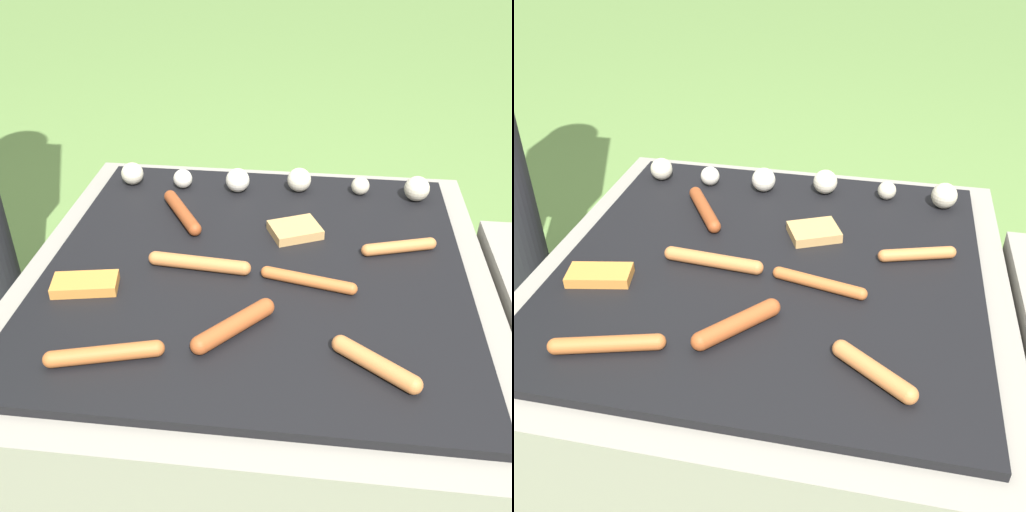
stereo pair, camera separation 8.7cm
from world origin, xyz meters
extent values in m
plane|color=#608442|center=(0.00, 0.00, 0.00)|extent=(14.00, 14.00, 0.00)
cube|color=gray|center=(0.00, 0.00, 0.18)|extent=(0.91, 0.91, 0.36)
cube|color=black|center=(0.00, 0.00, 0.37)|extent=(0.80, 0.80, 0.02)
cylinder|color=#B7602D|center=(0.10, -0.06, 0.39)|extent=(0.16, 0.06, 0.02)
sphere|color=#B7602D|center=(0.03, -0.04, 0.39)|extent=(0.02, 0.02, 0.02)
sphere|color=#B7602D|center=(0.18, -0.07, 0.39)|extent=(0.02, 0.02, 0.02)
cylinder|color=#B7602D|center=(-0.21, -0.29, 0.40)|extent=(0.16, 0.07, 0.03)
sphere|color=#B7602D|center=(-0.28, -0.31, 0.40)|extent=(0.03, 0.03, 0.03)
sphere|color=#B7602D|center=(-0.13, -0.27, 0.40)|extent=(0.03, 0.03, 0.03)
cylinder|color=#C6753D|center=(0.28, 0.08, 0.40)|extent=(0.13, 0.06, 0.02)
sphere|color=#C6753D|center=(0.34, 0.10, 0.40)|extent=(0.02, 0.02, 0.02)
sphere|color=#C6753D|center=(0.22, 0.06, 0.40)|extent=(0.02, 0.02, 0.02)
cylinder|color=#93421E|center=(-0.18, 0.16, 0.40)|extent=(0.11, 0.15, 0.03)
sphere|color=#93421E|center=(-0.14, 0.09, 0.40)|extent=(0.03, 0.03, 0.03)
sphere|color=#93421E|center=(-0.22, 0.23, 0.40)|extent=(0.03, 0.03, 0.03)
cylinder|color=#C6753D|center=(0.22, -0.27, 0.40)|extent=(0.12, 0.10, 0.03)
sphere|color=#C6753D|center=(0.16, -0.23, 0.40)|extent=(0.03, 0.03, 0.03)
sphere|color=#C6753D|center=(0.27, -0.30, 0.40)|extent=(0.03, 0.03, 0.03)
cylinder|color=#C6753D|center=(-0.11, -0.03, 0.40)|extent=(0.18, 0.04, 0.03)
sphere|color=#C6753D|center=(-0.19, -0.02, 0.40)|extent=(0.03, 0.03, 0.03)
sphere|color=#C6753D|center=(-0.02, -0.03, 0.40)|extent=(0.03, 0.03, 0.03)
cylinder|color=#A34C23|center=(-0.01, -0.20, 0.40)|extent=(0.12, 0.13, 0.03)
sphere|color=#A34C23|center=(-0.06, -0.26, 0.40)|extent=(0.03, 0.03, 0.03)
sphere|color=#A34C23|center=(0.03, -0.15, 0.40)|extent=(0.03, 0.03, 0.03)
cube|color=tan|center=(0.07, 0.12, 0.39)|extent=(0.12, 0.11, 0.02)
cube|color=#D18438|center=(-0.30, -0.11, 0.39)|extent=(0.13, 0.08, 0.02)
sphere|color=beige|center=(-0.34, 0.31, 0.41)|extent=(0.05, 0.05, 0.05)
sphere|color=silver|center=(-0.21, 0.31, 0.41)|extent=(0.05, 0.05, 0.05)
sphere|color=silver|center=(-0.08, 0.30, 0.41)|extent=(0.06, 0.06, 0.06)
sphere|color=beige|center=(0.07, 0.32, 0.41)|extent=(0.06, 0.06, 0.06)
sphere|color=beige|center=(0.21, 0.32, 0.40)|extent=(0.04, 0.04, 0.04)
sphere|color=beige|center=(0.34, 0.31, 0.41)|extent=(0.06, 0.06, 0.06)
camera|label=1|loc=(0.11, -0.95, 1.04)|focal=42.00mm
camera|label=2|loc=(0.20, -0.94, 1.04)|focal=42.00mm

